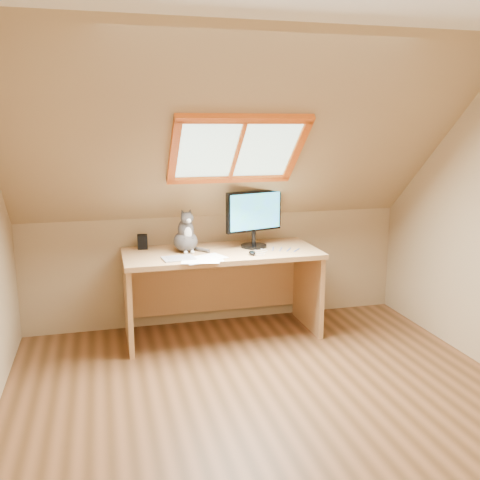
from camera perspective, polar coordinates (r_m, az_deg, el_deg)
name	(u,v)px	position (r m, az deg, el deg)	size (l,w,h in m)	color
ground	(278,414)	(3.60, 4.05, -17.98)	(3.50, 3.50, 0.00)	brown
room_shell	(287,193)	(3.05, 5.01, 5.05)	(3.52, 3.52, 2.41)	tan
desk	(220,274)	(4.67, -2.15, -3.70)	(1.66, 0.72, 0.76)	tan
monitor	(254,215)	(4.63, 1.52, 2.67)	(0.53, 0.23, 0.50)	black
cat	(186,236)	(4.52, -5.81, 0.41)	(0.24, 0.27, 0.38)	#47423F
desk_speaker	(142,242)	(4.69, -10.36, -0.19)	(0.09, 0.09, 0.12)	black
graphics_tablet	(178,258)	(4.30, -6.59, -1.95)	(0.25, 0.18, 0.01)	#B2B2B7
mouse	(252,253)	(4.41, 1.31, -1.38)	(0.06, 0.10, 0.03)	black
papers	(205,259)	(4.26, -3.80, -2.06)	(0.35, 0.30, 0.01)	white
cables	(275,250)	(4.55, 3.76, -1.12)	(0.51, 0.26, 0.01)	silver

